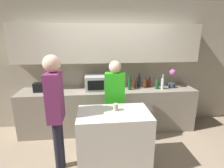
# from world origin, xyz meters

# --- Properties ---
(back_wall) EXTENTS (6.40, 0.40, 2.70)m
(back_wall) POSITION_xyz_m (0.00, 1.66, 1.54)
(back_wall) COLOR #B2A893
(back_wall) RESTS_ON ground_plane
(back_counter) EXTENTS (3.60, 0.62, 0.90)m
(back_counter) POSITION_xyz_m (0.00, 1.39, 0.45)
(back_counter) COLOR gray
(back_counter) RESTS_ON ground_plane
(kitchen_island) EXTENTS (1.04, 0.63, 0.92)m
(kitchen_island) POSITION_xyz_m (-0.03, 0.23, 0.46)
(kitchen_island) COLOR beige
(kitchen_island) RESTS_ON ground_plane
(microwave) EXTENTS (0.52, 0.39, 0.30)m
(microwave) POSITION_xyz_m (-0.22, 1.38, 1.05)
(microwave) COLOR #B7BABC
(microwave) RESTS_ON back_counter
(toaster) EXTENTS (0.26, 0.16, 0.18)m
(toaster) POSITION_xyz_m (-1.35, 1.38, 0.99)
(toaster) COLOR black
(toaster) RESTS_ON back_counter
(potted_plant) EXTENTS (0.14, 0.14, 0.40)m
(potted_plant) POSITION_xyz_m (1.35, 1.38, 1.10)
(potted_plant) COLOR #333D4C
(potted_plant) RESTS_ON back_counter
(bottle_0) EXTENTS (0.08, 0.08, 0.32)m
(bottle_0) POSITION_xyz_m (0.43, 1.33, 1.03)
(bottle_0) COLOR #194723
(bottle_0) RESTS_ON back_counter
(bottle_1) EXTENTS (0.09, 0.09, 0.22)m
(bottle_1) POSITION_xyz_m (0.55, 1.44, 0.99)
(bottle_1) COLOR #472814
(bottle_1) RESTS_ON back_counter
(bottle_2) EXTENTS (0.07, 0.07, 0.31)m
(bottle_2) POSITION_xyz_m (0.66, 1.47, 1.02)
(bottle_2) COLOR black
(bottle_2) RESTS_ON back_counter
(bottle_3) EXTENTS (0.08, 0.08, 0.24)m
(bottle_3) POSITION_xyz_m (0.78, 1.43, 0.99)
(bottle_3) COLOR #472814
(bottle_3) RESTS_ON back_counter
(bottle_4) EXTENTS (0.08, 0.08, 0.22)m
(bottle_4) POSITION_xyz_m (0.89, 1.48, 0.99)
(bottle_4) COLOR maroon
(bottle_4) RESTS_ON back_counter
(bottle_5) EXTENTS (0.08, 0.08, 0.24)m
(bottle_5) POSITION_xyz_m (1.01, 1.33, 1.00)
(bottle_5) COLOR #194723
(bottle_5) RESTS_ON back_counter
(bottle_6) EXTENTS (0.06, 0.06, 0.31)m
(bottle_6) POSITION_xyz_m (1.11, 1.30, 1.02)
(bottle_6) COLOR silver
(bottle_6) RESTS_ON back_counter
(cup_0) EXTENTS (0.08, 0.08, 0.10)m
(cup_0) POSITION_xyz_m (0.01, 0.29, 0.97)
(cup_0) COLOR #B6A996
(cup_0) RESTS_ON kitchen_island
(person_left) EXTENTS (0.23, 0.34, 1.75)m
(person_left) POSITION_xyz_m (-0.83, 0.23, 1.05)
(person_left) COLOR black
(person_left) RESTS_ON ground_plane
(person_center) EXTENTS (0.36, 0.24, 1.58)m
(person_center) POSITION_xyz_m (0.06, 0.81, 0.93)
(person_center) COLOR black
(person_center) RESTS_ON ground_plane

